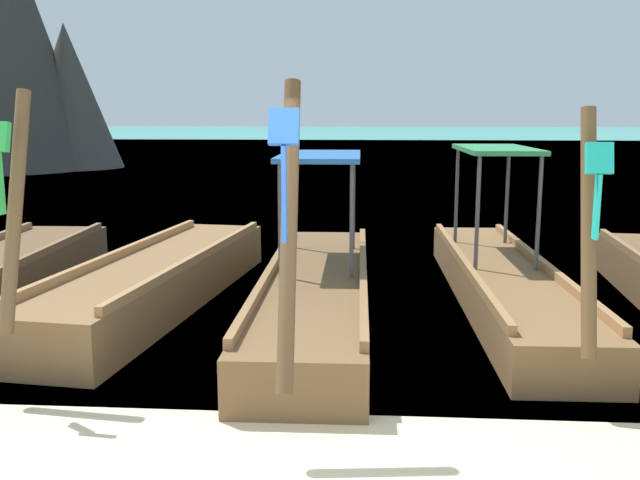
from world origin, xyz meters
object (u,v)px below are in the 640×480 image
(longtail_boat_green_ribbon, at_px, (158,280))
(mooring_buoy_near, at_px, (287,207))
(longtail_boat_turquoise_ribbon, at_px, (502,279))
(longtail_boat_blue_ribbon, at_px, (317,289))

(longtail_boat_green_ribbon, height_order, mooring_buoy_near, longtail_boat_green_ribbon)
(longtail_boat_turquoise_ribbon, bearing_deg, longtail_boat_blue_ribbon, -163.74)
(longtail_boat_green_ribbon, xyz_separation_m, mooring_buoy_near, (0.69, 7.99, -0.12))
(longtail_boat_turquoise_ribbon, bearing_deg, mooring_buoy_near, 115.38)
(mooring_buoy_near, bearing_deg, longtail_boat_blue_ribbon, -80.90)
(longtail_boat_blue_ribbon, bearing_deg, longtail_boat_green_ribbon, 170.65)
(longtail_boat_turquoise_ribbon, relative_size, mooring_buoy_near, 17.08)
(longtail_boat_blue_ribbon, bearing_deg, mooring_buoy_near, 99.10)
(longtail_boat_green_ribbon, distance_m, mooring_buoy_near, 8.03)
(mooring_buoy_near, bearing_deg, longtail_boat_turquoise_ribbon, -64.62)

